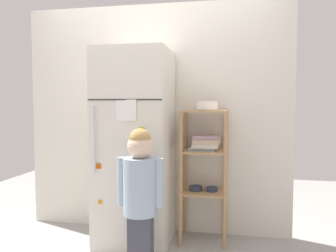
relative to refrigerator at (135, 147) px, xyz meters
name	(u,v)px	position (x,y,z in m)	size (l,w,h in m)	color
ground_plane	(146,243)	(0.11, -0.02, -0.89)	(6.00, 6.00, 0.00)	#999993
kitchen_wall_back	(155,119)	(0.11, 0.34, 0.25)	(2.70, 0.03, 2.28)	silver
refrigerator	(135,147)	(0.00, 0.00, 0.00)	(0.65, 0.66, 1.78)	silver
child_standing	(140,186)	(0.20, -0.55, -0.22)	(0.36, 0.26, 1.11)	#41414B
pantry_shelf_unit	(204,158)	(0.63, 0.13, -0.10)	(0.43, 0.36, 1.23)	tan
fruit_bin	(209,107)	(0.66, 0.15, 0.38)	(0.19, 0.15, 0.08)	white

